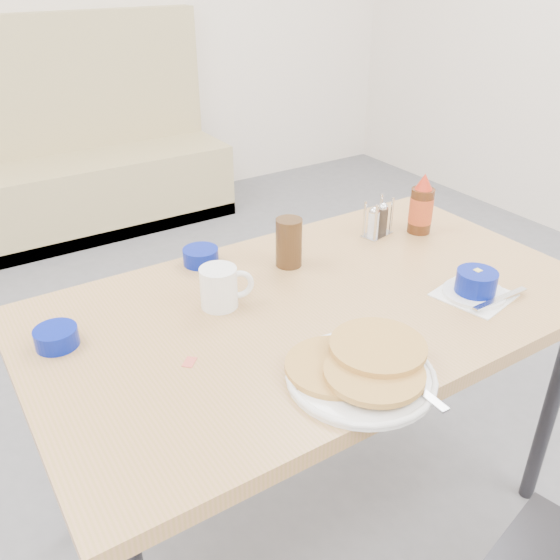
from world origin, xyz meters
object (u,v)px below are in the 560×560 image
pancake_plate (362,369)px  dining_table (316,322)px  coffee_mug (221,287)px  amber_tumbler (289,242)px  creamer_bowl (56,337)px  syrup_bottle (421,207)px  grits_setting (476,285)px  booth_bench (66,174)px  butter_bowl (201,256)px  condiment_caddy (378,223)px

pancake_plate → dining_table: bearing=71.0°
pancake_plate → coffee_mug: 0.42m
dining_table → amber_tumbler: (0.05, 0.20, 0.13)m
creamer_bowl → syrup_bottle: size_ratio=0.51×
grits_setting → creamer_bowl: bearing=159.6°
coffee_mug → syrup_bottle: (0.71, 0.06, 0.03)m
dining_table → creamer_bowl: creamer_bowl is taller
booth_bench → creamer_bowl: bearing=-103.9°
coffee_mug → amber_tumbler: (0.26, 0.09, 0.02)m
pancake_plate → creamer_bowl: pancake_plate is taller
booth_bench → butter_bowl: 2.24m
pancake_plate → butter_bowl: size_ratio=3.33×
amber_tumbler → condiment_caddy: amber_tumbler is taller
coffee_mug → dining_table: bearing=-27.9°
booth_bench → condiment_caddy: 2.39m
dining_table → creamer_bowl: bearing=165.1°
booth_bench → butter_bowl: size_ratio=19.43×
pancake_plate → grits_setting: 0.46m
creamer_bowl → condiment_caddy: size_ratio=0.81×
booth_bench → pancake_plate: bearing=-92.0°
condiment_caddy → syrup_bottle: size_ratio=0.62×
amber_tumbler → dining_table: bearing=-103.4°
booth_bench → grits_setting: bearing=-82.7°
dining_table → grits_setting: bearing=-28.8°
coffee_mug → grits_setting: (0.56, -0.30, -0.02)m
dining_table → grits_setting: (0.35, -0.19, 0.09)m
booth_bench → coffee_mug: 2.48m
booth_bench → pancake_plate: (-0.10, -2.82, 0.43)m
coffee_mug → grits_setting: 0.63m
booth_bench → amber_tumbler: bearing=-88.8°
pancake_plate → grits_setting: (0.45, 0.10, 0.01)m
butter_bowl → creamer_bowl: bearing=-157.5°
booth_bench → dining_table: booth_bench is taller
creamer_bowl → butter_bowl: size_ratio=0.97×
booth_bench → dining_table: bearing=-90.0°
booth_bench → syrup_bottle: booth_bench is taller
coffee_mug → creamer_bowl: bearing=173.0°
pancake_plate → butter_bowl: pancake_plate is taller
butter_bowl → coffee_mug: bearing=-103.9°
coffee_mug → syrup_bottle: size_ratio=0.70×
amber_tumbler → grits_setting: bearing=-52.5°
pancake_plate → syrup_bottle: syrup_bottle is taller
grits_setting → amber_tumbler: size_ratio=1.57×
dining_table → butter_bowl: 0.38m
condiment_caddy → syrup_bottle: 0.14m
coffee_mug → butter_bowl: coffee_mug is taller
dining_table → amber_tumbler: amber_tumbler is taller
booth_bench → butter_bowl: bearing=-94.0°
grits_setting → amber_tumbler: bearing=127.5°
butter_bowl → amber_tumbler: size_ratio=0.72×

